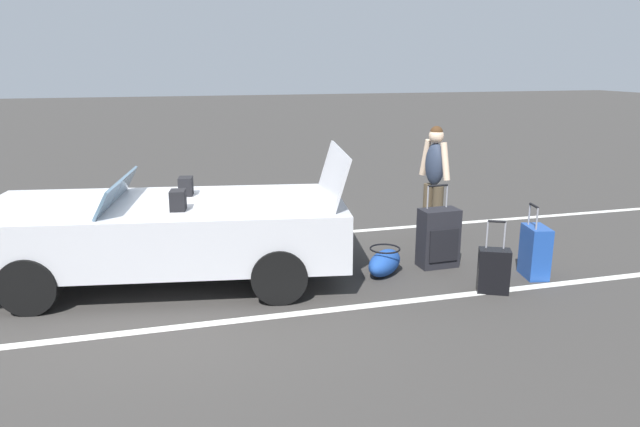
{
  "coord_description": "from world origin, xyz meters",
  "views": [
    {
      "loc": [
        -0.01,
        6.71,
        2.49
      ],
      "look_at": [
        -1.78,
        0.25,
        0.75
      ],
      "focal_mm": 32.61,
      "sensor_mm": 36.0,
      "label": 1
    }
  ],
  "objects_px": {
    "duffel_bag": "(385,262)",
    "suitcase_medium_bright": "(535,252)",
    "convertible_car": "(149,232)",
    "suitcase_large_black": "(438,238)",
    "traveler_person": "(434,177)",
    "suitcase_small_carryon": "(494,271)"
  },
  "relations": [
    {
      "from": "duffel_bag",
      "to": "traveler_person",
      "type": "xyz_separation_m",
      "value": [
        -1.17,
        -1.12,
        0.77
      ]
    },
    {
      "from": "suitcase_medium_bright",
      "to": "traveler_person",
      "type": "xyz_separation_m",
      "value": [
        0.54,
        -1.66,
        0.62
      ]
    },
    {
      "from": "suitcase_large_black",
      "to": "traveler_person",
      "type": "bearing_deg",
      "value": 156.01
    },
    {
      "from": "duffel_bag",
      "to": "suitcase_medium_bright",
      "type": "bearing_deg",
      "value": 162.71
    },
    {
      "from": "convertible_car",
      "to": "suitcase_large_black",
      "type": "height_order",
      "value": "convertible_car"
    },
    {
      "from": "suitcase_large_black",
      "to": "suitcase_medium_bright",
      "type": "height_order",
      "value": "suitcase_large_black"
    },
    {
      "from": "duffel_bag",
      "to": "traveler_person",
      "type": "distance_m",
      "value": 1.8
    },
    {
      "from": "convertible_car",
      "to": "traveler_person",
      "type": "bearing_deg",
      "value": -162.37
    },
    {
      "from": "suitcase_small_carryon",
      "to": "suitcase_large_black",
      "type": "bearing_deg",
      "value": -142.15
    },
    {
      "from": "convertible_car",
      "to": "suitcase_medium_bright",
      "type": "xyz_separation_m",
      "value": [
        -4.42,
        1.08,
        -0.28
      ]
    },
    {
      "from": "suitcase_large_black",
      "to": "suitcase_small_carryon",
      "type": "bearing_deg",
      "value": 10.47
    },
    {
      "from": "duffel_bag",
      "to": "suitcase_large_black",
      "type": "bearing_deg",
      "value": -171.78
    },
    {
      "from": "traveler_person",
      "to": "convertible_car",
      "type": "bearing_deg",
      "value": -6.97
    },
    {
      "from": "suitcase_large_black",
      "to": "suitcase_small_carryon",
      "type": "xyz_separation_m",
      "value": [
        -0.21,
        0.95,
        -0.12
      ]
    },
    {
      "from": "suitcase_small_carryon",
      "to": "duffel_bag",
      "type": "distance_m",
      "value": 1.28
    },
    {
      "from": "suitcase_large_black",
      "to": "duffel_bag",
      "type": "height_order",
      "value": "suitcase_large_black"
    },
    {
      "from": "suitcase_small_carryon",
      "to": "duffel_bag",
      "type": "relative_size",
      "value": 1.23
    },
    {
      "from": "suitcase_large_black",
      "to": "traveler_person",
      "type": "height_order",
      "value": "traveler_person"
    },
    {
      "from": "convertible_car",
      "to": "suitcase_large_black",
      "type": "bearing_deg",
      "value": -178.02
    },
    {
      "from": "suitcase_medium_bright",
      "to": "suitcase_small_carryon",
      "type": "bearing_deg",
      "value": -145.59
    },
    {
      "from": "suitcase_large_black",
      "to": "duffel_bag",
      "type": "relative_size",
      "value": 1.55
    },
    {
      "from": "convertible_car",
      "to": "suitcase_medium_bright",
      "type": "bearing_deg",
      "value": 175.47
    }
  ]
}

